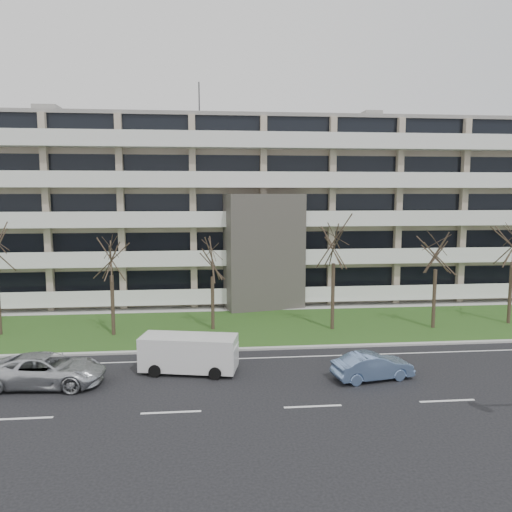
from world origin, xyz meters
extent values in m
plane|color=black|center=(0.00, 0.00, 0.00)|extent=(160.00, 160.00, 0.00)
cube|color=#33551C|center=(0.00, 13.00, 0.03)|extent=(90.00, 10.00, 0.06)
cube|color=#B2B2AD|center=(0.00, 8.00, 0.06)|extent=(90.00, 0.35, 0.12)
cube|color=#B2B2AD|center=(0.00, 18.50, 0.04)|extent=(90.00, 2.00, 0.08)
cube|color=white|center=(0.00, 6.50, 0.01)|extent=(90.00, 0.12, 0.01)
cube|color=tan|center=(0.00, 25.50, 7.50)|extent=(60.00, 12.00, 15.00)
cube|color=gray|center=(0.00, 25.50, 15.15)|extent=(60.50, 12.50, 0.30)
cube|color=#4C4742|center=(0.00, 18.50, 4.50)|extent=(6.39, 3.69, 9.00)
cube|color=black|center=(0.00, 18.30, 2.00)|extent=(4.92, 1.19, 3.50)
cube|color=gray|center=(-18.00, 25.50, 15.90)|extent=(2.00, 2.00, 1.20)
cylinder|color=black|center=(-5.00, 25.50, 17.00)|extent=(0.10, 0.10, 3.50)
cube|color=black|center=(0.00, 19.48, 2.10)|extent=(58.00, 0.10, 1.80)
cube|color=white|center=(0.00, 18.80, 0.60)|extent=(58.00, 1.40, 0.22)
cube|color=white|center=(0.00, 18.15, 1.20)|extent=(58.00, 0.08, 1.00)
cube|color=black|center=(0.00, 19.48, 5.10)|extent=(58.00, 0.10, 1.80)
cube|color=white|center=(0.00, 18.80, 3.60)|extent=(58.00, 1.40, 0.22)
cube|color=white|center=(0.00, 18.15, 4.20)|extent=(58.00, 0.08, 1.00)
cube|color=black|center=(0.00, 19.48, 8.10)|extent=(58.00, 0.10, 1.80)
cube|color=white|center=(0.00, 18.80, 6.60)|extent=(58.00, 1.40, 0.22)
cube|color=white|center=(0.00, 18.15, 7.20)|extent=(58.00, 0.08, 1.00)
cube|color=black|center=(0.00, 19.48, 11.10)|extent=(58.00, 0.10, 1.80)
cube|color=white|center=(0.00, 18.80, 9.60)|extent=(58.00, 1.40, 0.22)
cube|color=white|center=(0.00, 18.15, 10.20)|extent=(58.00, 0.08, 1.00)
cube|color=black|center=(0.00, 19.48, 14.10)|extent=(58.00, 0.10, 1.80)
cube|color=white|center=(0.00, 18.80, 12.60)|extent=(58.00, 1.40, 0.22)
cube|color=white|center=(0.00, 18.15, 13.20)|extent=(58.00, 0.08, 1.00)
imported|color=silver|center=(-12.07, 3.56, 0.75)|extent=(5.60, 2.94, 1.50)
imported|color=#708FC2|center=(3.57, 2.85, 0.65)|extent=(4.13, 2.08, 1.30)
cube|color=silver|center=(-5.42, 4.72, 1.03)|extent=(5.10, 2.76, 1.70)
cube|color=black|center=(-5.42, 4.72, 1.52)|extent=(4.72, 2.55, 0.63)
cube|color=silver|center=(-3.18, 4.24, 0.89)|extent=(0.66, 1.73, 1.07)
cylinder|color=black|center=(-7.09, 4.16, 0.31)|extent=(0.66, 0.35, 0.63)
cylinder|color=black|center=(-6.72, 5.91, 0.31)|extent=(0.66, 0.35, 0.63)
cylinder|color=black|center=(-4.11, 3.53, 0.31)|extent=(0.66, 0.35, 0.63)
cylinder|color=black|center=(-3.74, 5.28, 0.31)|extent=(0.66, 0.35, 0.63)
cylinder|color=#382B21|center=(-10.47, 11.80, 1.94)|extent=(0.24, 0.24, 3.89)
cylinder|color=#382B21|center=(-4.12, 12.53, 1.80)|extent=(0.24, 0.24, 3.59)
cylinder|color=#382B21|center=(3.82, 11.78, 2.24)|extent=(0.24, 0.24, 4.48)
cylinder|color=#382B21|center=(10.67, 11.45, 2.01)|extent=(0.24, 0.24, 4.02)
cylinder|color=#382B21|center=(16.43, 12.06, 2.18)|extent=(0.24, 0.24, 4.36)
camera|label=1|loc=(-4.39, -20.01, 9.06)|focal=35.00mm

